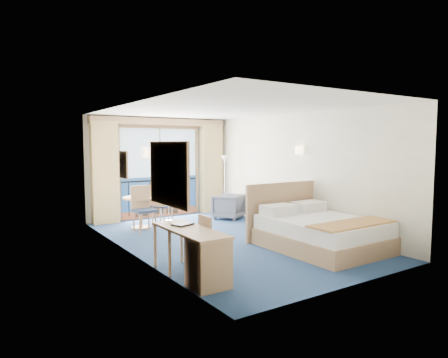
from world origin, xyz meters
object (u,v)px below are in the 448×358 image
bed (318,231)px  table_chair_a (160,203)px  nightstand (290,219)px  table_chair_b (143,206)px  desk (204,257)px  round_table (140,204)px  armchair (228,206)px  desk_chair (210,239)px  floor_lamp (225,170)px

bed → table_chair_a: bed is taller
nightstand → table_chair_b: table_chair_b is taller
desk → table_chair_b: 3.76m
nightstand → table_chair_a: 3.15m
desk → round_table: 4.22m
nightstand → round_table: round_table is taller
armchair → desk_chair: desk_chair is taller
round_table → bed: bearing=-59.3°
bed → table_chair_a: (-1.65, 3.60, 0.23)m
round_table → table_chair_b: 0.46m
nightstand → desk: bearing=-149.8°
floor_lamp → table_chair_b: (-2.74, -0.80, -0.68)m
nightstand → desk_chair: desk_chair is taller
armchair → round_table: 2.42m
desk → table_chair_b: size_ratio=1.49×
desk → table_chair_b: table_chair_b is taller
floor_lamp → bed: bearing=-96.8°
armchair → desk_chair: (-2.65, -3.44, 0.16)m
desk → table_chair_b: (0.57, 3.71, 0.19)m
nightstand → table_chair_b: (-2.94, 1.67, 0.35)m
armchair → round_table: (-2.40, 0.15, 0.24)m
bed → desk: bearing=-169.2°
nightstand → desk_chair: bearing=-154.3°
table_chair_a → table_chair_b: 0.76m
floor_lamp → desk: size_ratio=1.07×
table_chair_a → table_chair_b: bearing=93.5°
armchair → table_chair_b: (-2.52, -0.30, 0.26)m
nightstand → table_chair_a: size_ratio=0.49×
floor_lamp → table_chair_a: floor_lamp is taller
nightstand → floor_lamp: (-0.20, 2.47, 1.03)m
bed → floor_lamp: bearing=83.2°
armchair → desk: size_ratio=0.46×
table_chair_b → nightstand: bearing=-30.7°
floor_lamp → desk: 5.67m
floor_lamp → desk: bearing=-126.3°
nightstand → armchair: armchair is taller
desk → desk_chair: (0.45, 0.57, 0.08)m
nightstand → desk_chair: 3.41m
nightstand → armchair: 2.01m
bed → desk_chair: 2.40m
bed → nightstand: bed is taller
table_chair_a → nightstand: bearing=-163.6°
desk → bed: bearing=10.8°
bed → nightstand: (0.67, 1.50, -0.08)m
bed → armchair: size_ratio=3.08×
armchair → floor_lamp: (0.22, 0.50, 0.94)m
floor_lamp → table_chair_b: bearing=-163.7°
armchair → round_table: round_table is taller
floor_lamp → desk: floor_lamp is taller
bed → round_table: bed is taller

